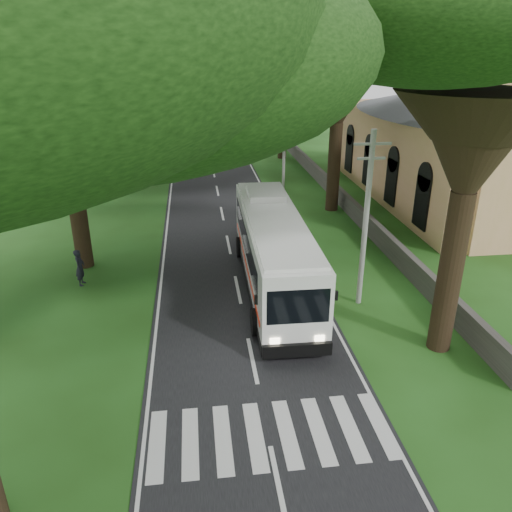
{
  "coord_description": "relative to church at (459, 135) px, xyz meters",
  "views": [
    {
      "loc": [
        -1.9,
        -13.9,
        11.23
      ],
      "look_at": [
        0.78,
        7.01,
        2.2
      ],
      "focal_mm": 35.0,
      "sensor_mm": 36.0,
      "label": 1
    }
  ],
  "objects": [
    {
      "name": "ground",
      "position": [
        -17.86,
        -21.55,
        -4.91
      ],
      "size": [
        140.0,
        140.0,
        0.0
      ],
      "primitive_type": "plane",
      "color": "#204614",
      "rests_on": "ground"
    },
    {
      "name": "road",
      "position": [
        -17.86,
        3.45,
        -4.9
      ],
      "size": [
        8.0,
        120.0,
        0.04
      ],
      "primitive_type": "cube",
      "color": "black",
      "rests_on": "ground"
    },
    {
      "name": "crosswalk",
      "position": [
        -17.86,
        -23.55,
        -4.91
      ],
      "size": [
        8.0,
        3.0,
        0.01
      ],
      "primitive_type": "cube",
      "color": "silver",
      "rests_on": "ground"
    },
    {
      "name": "property_wall",
      "position": [
        -8.86,
        2.45,
        -4.31
      ],
      "size": [
        0.35,
        50.0,
        1.2
      ],
      "primitive_type": "cube",
      "color": "#383533",
      "rests_on": "ground"
    },
    {
      "name": "church",
      "position": [
        0.0,
        0.0,
        0.0
      ],
      "size": [
        14.0,
        24.0,
        11.6
      ],
      "color": "#E7AE70",
      "rests_on": "ground"
    },
    {
      "name": "pole_near",
      "position": [
        -12.36,
        -15.55,
        -0.73
      ],
      "size": [
        1.6,
        0.24,
        8.0
      ],
      "color": "gray",
      "rests_on": "ground"
    },
    {
      "name": "pole_mid",
      "position": [
        -12.36,
        4.45,
        -0.73
      ],
      "size": [
        1.6,
        0.24,
        8.0
      ],
      "color": "gray",
      "rests_on": "ground"
    },
    {
      "name": "pole_far",
      "position": [
        -12.36,
        24.45,
        -0.73
      ],
      "size": [
        1.6,
        0.24,
        8.0
      ],
      "color": "gray",
      "rests_on": "ground"
    },
    {
      "name": "tree_l_mida",
      "position": [
        -25.86,
        -9.55,
        5.97
      ],
      "size": [
        15.53,
        15.53,
        14.25
      ],
      "color": "black",
      "rests_on": "ground"
    },
    {
      "name": "tree_l_midb",
      "position": [
        -25.36,
        8.45,
        6.13
      ],
      "size": [
        13.51,
        13.51,
        14.04
      ],
      "color": "black",
      "rests_on": "ground"
    },
    {
      "name": "tree_l_far",
      "position": [
        -26.36,
        26.45,
        7.72
      ],
      "size": [
        16.25,
        16.25,
        16.16
      ],
      "color": "black",
      "rests_on": "ground"
    },
    {
      "name": "tree_r_mida",
      "position": [
        -9.86,
        -1.55,
        7.76
      ],
      "size": [
        15.7,
        15.7,
        16.1
      ],
      "color": "black",
      "rests_on": "ground"
    },
    {
      "name": "tree_r_midb",
      "position": [
        -10.36,
        16.45,
        8.44
      ],
      "size": [
        16.21,
        16.21,
        16.89
      ],
      "color": "black",
      "rests_on": "ground"
    },
    {
      "name": "tree_r_far",
      "position": [
        -9.36,
        34.45,
        6.04
      ],
      "size": [
        13.65,
        13.65,
        13.98
      ],
      "color": "black",
      "rests_on": "ground"
    },
    {
      "name": "coach_bus",
      "position": [
        -16.09,
        -13.41,
        -2.88
      ],
      "size": [
        3.19,
        12.83,
        3.77
      ],
      "rotation": [
        0.0,
        0.0,
        -0.02
      ],
      "color": "white",
      "rests_on": "ground"
    },
    {
      "name": "distant_car_a",
      "position": [
        -20.86,
        11.67,
        -4.29
      ],
      "size": [
        2.0,
        3.64,
        1.17
      ],
      "primitive_type": "imported",
      "rotation": [
        0.0,
        0.0,
        3.33
      ],
      "color": "#A5A5A9",
      "rests_on": "road"
    },
    {
      "name": "distant_car_c",
      "position": [
        -15.21,
        43.81,
        -4.22
      ],
      "size": [
        2.8,
        4.82,
        1.31
      ],
      "primitive_type": "imported",
      "rotation": [
        0.0,
        0.0,
        2.92
      ],
      "color": "maroon",
      "rests_on": "road"
    },
    {
      "name": "pedestrian",
      "position": [
        -25.6,
        -11.93,
        -3.97
      ],
      "size": [
        0.5,
        0.72,
        1.88
      ],
      "primitive_type": "imported",
      "rotation": [
        0.0,
        0.0,
        1.49
      ],
      "color": "black",
      "rests_on": "ground"
    }
  ]
}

